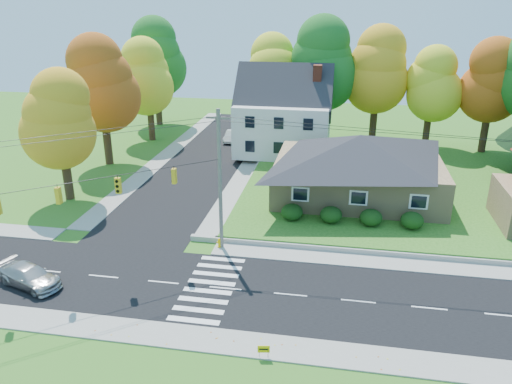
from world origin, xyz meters
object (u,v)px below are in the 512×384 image
ranch_house (358,165)px  fire_hydrant (220,243)px  silver_sedan (29,276)px  white_car (232,136)px

ranch_house → fire_hydrant: size_ratio=19.67×
silver_sedan → fire_hydrant: bearing=-36.8°
ranch_house → white_car: 22.78m
silver_sedan → fire_hydrant: silver_sedan is taller
silver_sedan → white_car: bearing=11.2°
silver_sedan → white_car: (4.96, 34.73, 0.00)m
fire_hydrant → silver_sedan: bearing=-146.1°
ranch_house → white_car: (-14.98, 16.97, -2.60)m
silver_sedan → fire_hydrant: 12.41m
white_car → fire_hydrant: (5.34, -27.81, -0.32)m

